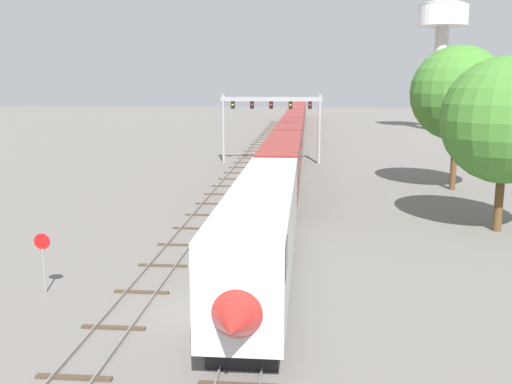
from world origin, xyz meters
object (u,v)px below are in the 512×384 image
signal_gantry (271,113)px  trackside_tree_mid (458,93)px  passenger_train (294,127)px  stop_sign (43,254)px  trackside_tree_left (505,120)px  water_tower (442,27)px

signal_gantry → trackside_tree_mid: trackside_tree_mid is taller
passenger_train → trackside_tree_mid: trackside_tree_mid is taller
stop_sign → trackside_tree_left: bearing=29.1°
signal_gantry → passenger_train: bearing=84.6°
stop_sign → water_tower: bearing=68.2°
stop_sign → trackside_tree_mid: (25.41, 28.75, 6.82)m
stop_sign → trackside_tree_left: 28.84m
passenger_train → trackside_tree_mid: size_ratio=11.80×
trackside_tree_left → trackside_tree_mid: 15.08m
water_tower → trackside_tree_mid: size_ratio=1.97×
passenger_train → trackside_tree_mid: 42.98m
signal_gantry → stop_sign: (-7.75, -44.64, -4.19)m
signal_gantry → trackside_tree_left: bearing=-61.2°
passenger_train → trackside_tree_mid: (15.41, -39.66, 6.08)m
trackside_tree_left → trackside_tree_mid: (0.65, 15.00, 1.39)m
stop_sign → trackside_tree_mid: trackside_tree_mid is taller
passenger_train → water_tower: bearing=43.1°
trackside_tree_left → trackside_tree_mid: size_ratio=0.88×
signal_gantry → trackside_tree_left: 35.28m
trackside_tree_left → water_tower: bearing=80.8°
stop_sign → trackside_tree_mid: bearing=48.5°
water_tower → trackside_tree_left: (-13.11, -80.73, -12.70)m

